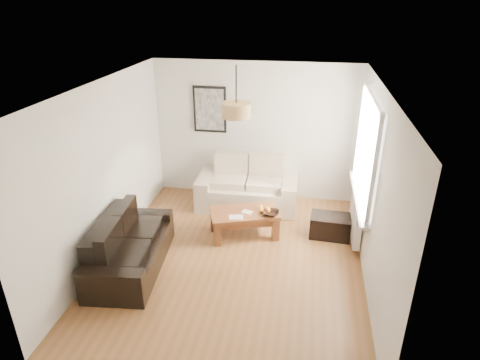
% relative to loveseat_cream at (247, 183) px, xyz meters
% --- Properties ---
extents(floor, '(4.50, 4.50, 0.00)m').
position_rel_loveseat_cream_xyz_m(floor, '(0.06, -1.78, -0.46)').
color(floor, brown).
rests_on(floor, ground).
extents(ceiling, '(3.80, 4.50, 0.00)m').
position_rel_loveseat_cream_xyz_m(ceiling, '(0.06, -1.78, 2.14)').
color(ceiling, white).
rests_on(ceiling, floor).
extents(wall_back, '(3.80, 0.04, 2.60)m').
position_rel_loveseat_cream_xyz_m(wall_back, '(0.06, 0.47, 0.84)').
color(wall_back, silver).
rests_on(wall_back, floor).
extents(wall_front, '(3.80, 0.04, 2.60)m').
position_rel_loveseat_cream_xyz_m(wall_front, '(0.06, -4.03, 0.84)').
color(wall_front, silver).
rests_on(wall_front, floor).
extents(wall_left, '(0.04, 4.50, 2.60)m').
position_rel_loveseat_cream_xyz_m(wall_left, '(-1.84, -1.78, 0.84)').
color(wall_left, silver).
rests_on(wall_left, floor).
extents(wall_right, '(0.04, 4.50, 2.60)m').
position_rel_loveseat_cream_xyz_m(wall_right, '(1.96, -1.78, 0.84)').
color(wall_right, silver).
rests_on(wall_right, floor).
extents(window_bay, '(0.14, 1.90, 1.60)m').
position_rel_loveseat_cream_xyz_m(window_bay, '(1.92, -0.98, 1.14)').
color(window_bay, white).
rests_on(window_bay, wall_right).
extents(radiator, '(0.10, 0.90, 0.52)m').
position_rel_loveseat_cream_xyz_m(radiator, '(1.88, -0.98, -0.08)').
color(radiator, white).
rests_on(radiator, wall_right).
extents(poster, '(0.62, 0.04, 0.87)m').
position_rel_loveseat_cream_xyz_m(poster, '(-0.79, 0.44, 1.24)').
color(poster, black).
rests_on(poster, wall_back).
extents(pendant_shade, '(0.40, 0.40, 0.20)m').
position_rel_loveseat_cream_xyz_m(pendant_shade, '(0.06, -1.48, 1.77)').
color(pendant_shade, tan).
rests_on(pendant_shade, ceiling).
extents(loveseat_cream, '(1.86, 1.05, 0.91)m').
position_rel_loveseat_cream_xyz_m(loveseat_cream, '(0.00, 0.00, 0.00)').
color(loveseat_cream, beige).
rests_on(loveseat_cream, floor).
extents(sofa_leather, '(1.03, 1.84, 0.76)m').
position_rel_loveseat_cream_xyz_m(sofa_leather, '(-1.37, -2.21, -0.07)').
color(sofa_leather, black).
rests_on(sofa_leather, floor).
extents(coffee_table, '(1.23, 0.92, 0.45)m').
position_rel_loveseat_cream_xyz_m(coffee_table, '(0.11, -1.08, -0.23)').
color(coffee_table, brown).
rests_on(coffee_table, floor).
extents(ottoman, '(0.67, 0.45, 0.37)m').
position_rel_loveseat_cream_xyz_m(ottoman, '(1.51, -0.86, -0.27)').
color(ottoman, black).
rests_on(ottoman, floor).
extents(cushion_left, '(0.42, 0.20, 0.41)m').
position_rel_loveseat_cream_xyz_m(cushion_left, '(-0.38, 0.22, 0.31)').
color(cushion_left, black).
rests_on(cushion_left, loveseat_cream).
extents(cushion_right, '(0.38, 0.13, 0.38)m').
position_rel_loveseat_cream_xyz_m(cushion_right, '(0.27, 0.22, 0.30)').
color(cushion_right, black).
rests_on(cushion_right, loveseat_cream).
extents(fruit_bowl, '(0.27, 0.27, 0.06)m').
position_rel_loveseat_cream_xyz_m(fruit_bowl, '(0.55, -1.11, 0.02)').
color(fruit_bowl, black).
rests_on(fruit_bowl, coffee_table).
extents(orange_a, '(0.08, 0.08, 0.06)m').
position_rel_loveseat_cream_xyz_m(orange_a, '(0.39, -1.07, 0.03)').
color(orange_a, orange).
rests_on(orange_a, fruit_bowl).
extents(orange_b, '(0.10, 0.10, 0.09)m').
position_rel_loveseat_cream_xyz_m(orange_b, '(0.49, -1.03, 0.03)').
color(orange_b, orange).
rests_on(orange_b, fruit_bowl).
extents(orange_c, '(0.08, 0.08, 0.07)m').
position_rel_loveseat_cream_xyz_m(orange_c, '(0.37, -0.96, 0.03)').
color(orange_c, orange).
rests_on(orange_c, fruit_bowl).
extents(papers, '(0.25, 0.19, 0.01)m').
position_rel_loveseat_cream_xyz_m(papers, '(0.02, -1.29, -0.01)').
color(papers, beige).
rests_on(papers, coffee_table).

